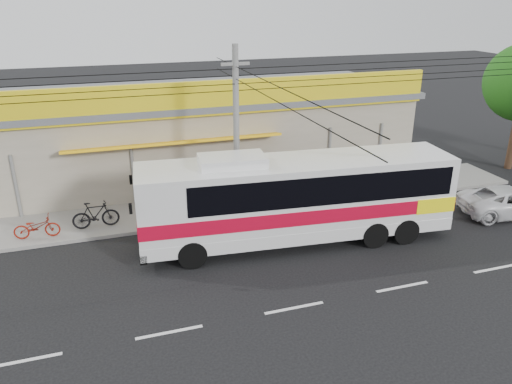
# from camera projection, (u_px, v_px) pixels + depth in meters

# --- Properties ---
(ground) EXTENTS (120.00, 120.00, 0.00)m
(ground) POSITION_uv_depth(u_px,v_px,m) (268.00, 270.00, 18.17)
(ground) COLOR black
(ground) RESTS_ON ground
(sidewalk) EXTENTS (30.00, 3.20, 0.15)m
(sidewalk) POSITION_uv_depth(u_px,v_px,m) (226.00, 206.00, 23.45)
(sidewalk) COLOR gray
(sidewalk) RESTS_ON ground
(lane_markings) EXTENTS (50.00, 0.12, 0.01)m
(lane_markings) POSITION_uv_depth(u_px,v_px,m) (294.00, 308.00, 15.97)
(lane_markings) COLOR silver
(lane_markings) RESTS_ON ground
(storefront_building) EXTENTS (22.60, 9.20, 5.70)m
(storefront_building) POSITION_uv_depth(u_px,v_px,m) (199.00, 131.00, 27.51)
(storefront_building) COLOR gray
(storefront_building) RESTS_ON ground
(coach_bus) EXTENTS (12.53, 3.69, 3.81)m
(coach_bus) POSITION_uv_depth(u_px,v_px,m) (302.00, 194.00, 19.58)
(coach_bus) COLOR silver
(coach_bus) RESTS_ON ground
(motorbike_red) EXTENTS (1.82, 0.75, 0.94)m
(motorbike_red) POSITION_uv_depth(u_px,v_px,m) (37.00, 227.00, 20.09)
(motorbike_red) COLOR maroon
(motorbike_red) RESTS_ON sidewalk
(motorbike_dark) EXTENTS (1.93, 0.55, 1.16)m
(motorbike_dark) POSITION_uv_depth(u_px,v_px,m) (96.00, 215.00, 20.94)
(motorbike_dark) COLOR black
(motorbike_dark) RESTS_ON sidewalk
(white_car) EXTENTS (4.93, 2.95, 1.28)m
(white_car) POSITION_uv_depth(u_px,v_px,m) (511.00, 201.00, 22.49)
(white_car) COLOR silver
(white_car) RESTS_ON ground
(utility_pole) EXTENTS (34.00, 14.00, 7.59)m
(utility_pole) POSITION_uv_depth(u_px,v_px,m) (236.00, 79.00, 19.58)
(utility_pole) COLOR #5F5F5C
(utility_pole) RESTS_ON ground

